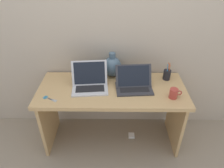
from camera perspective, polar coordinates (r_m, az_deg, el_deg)
ground_plane at (r=2.54m, az=0.00°, el=-14.70°), size 6.00×6.00×0.00m
back_wall at (r=2.15m, az=0.10°, el=14.67°), size 4.40×0.04×2.40m
desk at (r=2.15m, az=0.00°, el=-4.56°), size 1.47×0.61×0.73m
laptop_left at (r=2.06m, az=-6.15°, el=0.80°), size 0.37×0.29×0.25m
laptop_right at (r=2.05m, az=6.02°, el=0.38°), size 0.37×0.27×0.22m
green_vase at (r=2.21m, az=0.07°, el=4.92°), size 0.19×0.19×0.27m
coffee_mug at (r=1.99m, az=16.68°, el=-2.48°), size 0.12×0.08×0.10m
pen_cup at (r=2.25m, az=14.90°, el=2.55°), size 0.08×0.08×0.19m
scissors at (r=2.01m, az=-17.29°, el=-3.76°), size 0.14×0.09×0.01m
power_brick at (r=2.56m, az=5.38°, el=-13.96°), size 0.07×0.07×0.03m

